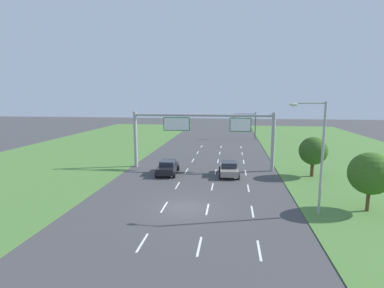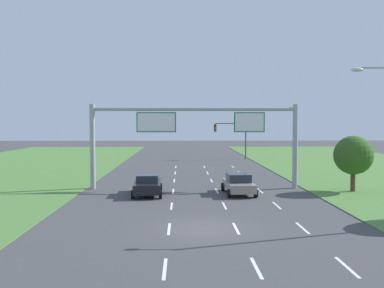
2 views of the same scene
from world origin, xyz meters
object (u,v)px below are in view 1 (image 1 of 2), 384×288
object	(u,v)px
car_near_red	(168,167)
sign_gantry	(203,129)
car_lead_silver	(229,169)
traffic_light_mast	(246,121)
roadside_tree_mid	(313,151)
street_lamp	(317,149)
roadside_tree_near	(370,174)

from	to	relation	value
car_near_red	sign_gantry	bearing A→B (deg)	36.05
car_near_red	car_lead_silver	xyz separation A→B (m)	(6.98, 0.18, -0.01)
car_near_red	traffic_light_mast	size ratio (longest dim) A/B	0.81
roadside_tree_mid	street_lamp	bearing A→B (deg)	-103.55
street_lamp	traffic_light_mast	bearing A→B (deg)	94.57
sign_gantry	roadside_tree_near	xyz separation A→B (m)	(13.99, -12.20, -1.84)
street_lamp	roadside_tree_mid	distance (m)	11.86
car_lead_silver	roadside_tree_mid	size ratio (longest dim) A/B	0.98
car_lead_silver	roadside_tree_mid	world-z (taller)	roadside_tree_mid
street_lamp	roadside_tree_near	distance (m)	4.94
car_near_red	roadside_tree_near	xyz separation A→B (m)	(17.71, -9.25, 2.24)
car_lead_silver	sign_gantry	bearing A→B (deg)	136.83
sign_gantry	traffic_light_mast	bearing A→B (deg)	76.70
street_lamp	roadside_tree_near	size ratio (longest dim) A/B	1.82
car_near_red	roadside_tree_mid	world-z (taller)	roadside_tree_mid
traffic_light_mast	car_near_red	bearing A→B (deg)	-108.62
street_lamp	roadside_tree_near	bearing A→B (deg)	16.35
traffic_light_mast	roadside_tree_mid	world-z (taller)	traffic_light_mast
car_near_red	sign_gantry	distance (m)	6.26
traffic_light_mast	roadside_tree_mid	bearing A→B (deg)	-78.46
roadside_tree_near	traffic_light_mast	bearing A→B (deg)	100.88
car_near_red	roadside_tree_near	world-z (taller)	roadside_tree_near
traffic_light_mast	car_lead_silver	bearing A→B (deg)	-96.04
car_lead_silver	traffic_light_mast	xyz separation A→B (m)	(3.17, 29.93, 3.08)
car_near_red	roadside_tree_near	distance (m)	20.11
car_near_red	traffic_light_mast	distance (m)	31.92
street_lamp	roadside_tree_near	xyz separation A→B (m)	(4.32, 1.27, -2.04)
roadside_tree_mid	roadside_tree_near	bearing A→B (deg)	-81.06
street_lamp	roadside_tree_mid	bearing A→B (deg)	76.45
sign_gantry	car_lead_silver	bearing A→B (deg)	-40.35
sign_gantry	roadside_tree_mid	bearing A→B (deg)	-9.73
roadside_tree_mid	sign_gantry	bearing A→B (deg)	170.27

